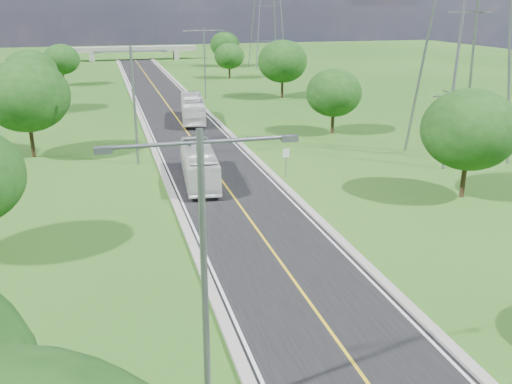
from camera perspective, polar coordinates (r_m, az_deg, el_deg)
ground at (r=65.77m, az=-7.38°, el=6.56°), size 260.00×260.00×0.00m
road at (r=71.60m, az=-8.07°, el=7.53°), size 8.00×150.00×0.06m
curb_left at (r=71.20m, az=-11.49°, el=7.35°), size 0.50×150.00×0.22m
curb_right at (r=72.22m, az=-4.70°, el=7.81°), size 0.50×150.00×0.22m
speed_limit_sign at (r=45.57m, az=3.02°, el=3.43°), size 0.55×0.09×2.40m
overpass at (r=144.48m, az=-12.07°, el=13.73°), size 30.00×3.00×3.20m
streetlight_near_left at (r=17.68m, az=-5.26°, el=-6.63°), size 5.90×0.25×10.00m
streetlight_mid_left at (r=49.44m, az=-12.13°, el=9.39°), size 5.90×0.25×10.00m
streetlight_far_right at (r=83.43m, az=-5.17°, el=13.28°), size 5.90×0.25×10.00m
tree_lc at (r=54.74m, az=-21.99°, el=8.93°), size 7.56×7.56×8.79m
tree_ld at (r=78.71m, az=-21.62°, el=11.05°), size 6.72×6.72×7.82m
tree_le at (r=102.38m, az=-18.87°, el=12.44°), size 5.88×5.88×6.84m
tree_rb at (r=42.67m, az=20.56°, el=5.87°), size 6.72×6.72×7.82m
tree_rc at (r=61.27m, az=7.79°, el=9.80°), size 5.88×5.88×6.84m
tree_rd at (r=84.21m, az=2.67°, el=12.92°), size 7.14×7.14×8.30m
tree_re at (r=106.76m, az=-2.69°, el=13.43°), size 5.46×5.46×6.35m
tree_rf at (r=126.94m, az=-3.14°, el=14.50°), size 6.30×6.30×7.33m
bus_outbound at (r=67.82m, az=-6.36°, el=8.29°), size 3.76×10.85×2.96m
bus_inbound at (r=44.40m, az=-5.71°, el=2.75°), size 3.16×10.09×2.77m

